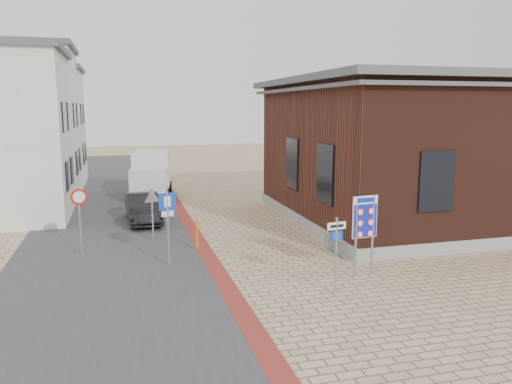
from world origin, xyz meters
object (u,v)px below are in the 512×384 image
border_sign (365,219)px  parking_sign (168,215)px  bollard (197,235)px  sedan (143,208)px  box_truck (151,174)px  essen_sign (336,244)px

border_sign → parking_sign: (-6.00, 2.71, -0.09)m
bollard → parking_sign: bearing=-124.6°
parking_sign → sedan: bearing=83.4°
border_sign → parking_sign: border_sign is taller
box_truck → bollard: 12.31m
border_sign → bollard: 6.69m
parking_sign → bollard: size_ratio=2.35×
essen_sign → bollard: 6.59m
box_truck → parking_sign: (-0.31, -14.05, 0.39)m
sedan → essen_sign: essen_sign is taller
box_truck → essen_sign: bearing=-69.0°
sedan → border_sign: bearing=-59.0°
sedan → essen_sign: 12.10m
essen_sign → parking_sign: size_ratio=0.86×
border_sign → bollard: bearing=129.4°
box_truck → parking_sign: box_truck is taller
box_truck → bollard: (0.94, -12.24, -0.87)m
box_truck → bollard: box_truck is taller
sedan → parking_sign: size_ratio=1.57×
box_truck → border_sign: 17.70m
sedan → box_truck: 7.01m
essen_sign → bollard: size_ratio=2.03×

